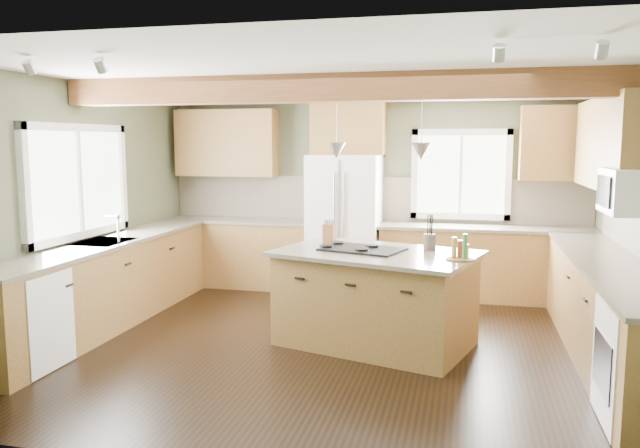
# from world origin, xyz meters

# --- Properties ---
(floor) EXTENTS (5.60, 5.60, 0.00)m
(floor) POSITION_xyz_m (0.00, 0.00, 0.00)
(floor) COLOR black
(floor) RESTS_ON ground
(ceiling) EXTENTS (5.60, 5.60, 0.00)m
(ceiling) POSITION_xyz_m (0.00, 0.00, 2.60)
(ceiling) COLOR silver
(ceiling) RESTS_ON wall_back
(wall_back) EXTENTS (5.60, 0.00, 5.60)m
(wall_back) POSITION_xyz_m (0.00, 2.50, 1.30)
(wall_back) COLOR #454E37
(wall_back) RESTS_ON ground
(wall_left) EXTENTS (0.00, 5.00, 5.00)m
(wall_left) POSITION_xyz_m (-2.80, 0.00, 1.30)
(wall_left) COLOR #454E37
(wall_left) RESTS_ON ground
(ceiling_beam) EXTENTS (5.55, 0.26, 0.26)m
(ceiling_beam) POSITION_xyz_m (0.00, 0.10, 2.47)
(ceiling_beam) COLOR brown
(ceiling_beam) RESTS_ON ceiling
(soffit_trim) EXTENTS (5.55, 0.20, 0.10)m
(soffit_trim) POSITION_xyz_m (0.00, 2.40, 2.54)
(soffit_trim) COLOR brown
(soffit_trim) RESTS_ON ceiling
(backsplash_back) EXTENTS (5.58, 0.03, 0.58)m
(backsplash_back) POSITION_xyz_m (0.00, 2.48, 1.21)
(backsplash_back) COLOR brown
(backsplash_back) RESTS_ON wall_back
(base_cab_back_left) EXTENTS (2.02, 0.60, 0.88)m
(base_cab_back_left) POSITION_xyz_m (-1.79, 2.20, 0.44)
(base_cab_back_left) COLOR brown
(base_cab_back_left) RESTS_ON floor
(counter_back_left) EXTENTS (2.06, 0.64, 0.04)m
(counter_back_left) POSITION_xyz_m (-1.79, 2.20, 0.90)
(counter_back_left) COLOR #484135
(counter_back_left) RESTS_ON base_cab_back_left
(base_cab_back_right) EXTENTS (2.62, 0.60, 0.88)m
(base_cab_back_right) POSITION_xyz_m (1.49, 2.20, 0.44)
(base_cab_back_right) COLOR brown
(base_cab_back_right) RESTS_ON floor
(counter_back_right) EXTENTS (2.66, 0.64, 0.04)m
(counter_back_right) POSITION_xyz_m (1.49, 2.20, 0.90)
(counter_back_right) COLOR #484135
(counter_back_right) RESTS_ON base_cab_back_right
(base_cab_left) EXTENTS (0.60, 3.70, 0.88)m
(base_cab_left) POSITION_xyz_m (-2.50, 0.05, 0.44)
(base_cab_left) COLOR brown
(base_cab_left) RESTS_ON floor
(counter_left) EXTENTS (0.64, 3.74, 0.04)m
(counter_left) POSITION_xyz_m (-2.50, 0.05, 0.90)
(counter_left) COLOR #484135
(counter_left) RESTS_ON base_cab_left
(base_cab_right) EXTENTS (0.60, 3.70, 0.88)m
(base_cab_right) POSITION_xyz_m (2.50, 0.05, 0.44)
(base_cab_right) COLOR brown
(base_cab_right) RESTS_ON floor
(counter_right) EXTENTS (0.64, 3.74, 0.04)m
(counter_right) POSITION_xyz_m (2.50, 0.05, 0.90)
(counter_right) COLOR #484135
(counter_right) RESTS_ON base_cab_right
(upper_cab_back_left) EXTENTS (1.40, 0.35, 0.90)m
(upper_cab_back_left) POSITION_xyz_m (-1.99, 2.33, 1.95)
(upper_cab_back_left) COLOR brown
(upper_cab_back_left) RESTS_ON wall_back
(upper_cab_over_fridge) EXTENTS (0.96, 0.35, 0.70)m
(upper_cab_over_fridge) POSITION_xyz_m (-0.30, 2.33, 2.15)
(upper_cab_over_fridge) COLOR brown
(upper_cab_over_fridge) RESTS_ON wall_back
(upper_cab_right) EXTENTS (0.35, 2.20, 0.90)m
(upper_cab_right) POSITION_xyz_m (2.62, 0.90, 1.95)
(upper_cab_right) COLOR brown
(upper_cab_right) RESTS_ON wall_right
(upper_cab_back_corner) EXTENTS (0.90, 0.35, 0.90)m
(upper_cab_back_corner) POSITION_xyz_m (2.30, 2.33, 1.95)
(upper_cab_back_corner) COLOR brown
(upper_cab_back_corner) RESTS_ON wall_back
(window_left) EXTENTS (0.04, 1.60, 1.05)m
(window_left) POSITION_xyz_m (-2.78, 0.05, 1.55)
(window_left) COLOR white
(window_left) RESTS_ON wall_left
(window_back) EXTENTS (1.10, 0.04, 1.00)m
(window_back) POSITION_xyz_m (1.15, 2.48, 1.55)
(window_back) COLOR white
(window_back) RESTS_ON wall_back
(sink) EXTENTS (0.50, 0.65, 0.03)m
(sink) POSITION_xyz_m (-2.50, 0.05, 0.91)
(sink) COLOR #262628
(sink) RESTS_ON counter_left
(faucet) EXTENTS (0.02, 0.02, 0.28)m
(faucet) POSITION_xyz_m (-2.32, 0.05, 1.05)
(faucet) COLOR #B2B2B7
(faucet) RESTS_ON sink
(dishwasher) EXTENTS (0.60, 0.60, 0.84)m
(dishwasher) POSITION_xyz_m (-2.49, -1.25, 0.43)
(dishwasher) COLOR white
(dishwasher) RESTS_ON floor
(microwave) EXTENTS (0.40, 0.70, 0.38)m
(microwave) POSITION_xyz_m (2.58, -0.05, 1.55)
(microwave) COLOR white
(microwave) RESTS_ON wall_right
(pendant_left) EXTENTS (0.18, 0.18, 0.16)m
(pendant_left) POSITION_xyz_m (-0.02, 0.22, 1.88)
(pendant_left) COLOR #B2B2B7
(pendant_left) RESTS_ON ceiling
(pendant_right) EXTENTS (0.18, 0.18, 0.16)m
(pendant_right) POSITION_xyz_m (0.82, -0.02, 1.88)
(pendant_right) COLOR #B2B2B7
(pendant_right) RESTS_ON ceiling
(refrigerator) EXTENTS (0.90, 0.74, 1.80)m
(refrigerator) POSITION_xyz_m (-0.30, 2.12, 0.90)
(refrigerator) COLOR white
(refrigerator) RESTS_ON floor
(island) EXTENTS (1.97, 1.52, 0.88)m
(island) POSITION_xyz_m (0.40, 0.10, 0.44)
(island) COLOR brown
(island) RESTS_ON floor
(island_top) EXTENTS (2.12, 1.66, 0.04)m
(island_top) POSITION_xyz_m (0.40, 0.10, 0.90)
(island_top) COLOR #484135
(island_top) RESTS_ON island
(cooktop) EXTENTS (0.87, 0.70, 0.02)m
(cooktop) POSITION_xyz_m (0.26, 0.14, 0.93)
(cooktop) COLOR black
(cooktop) RESTS_ON island_top
(knife_block) EXTENTS (0.14, 0.11, 0.20)m
(knife_block) POSITION_xyz_m (-0.14, 0.47, 1.02)
(knife_block) COLOR brown
(knife_block) RESTS_ON island_top
(utensil_crock) EXTENTS (0.13, 0.13, 0.16)m
(utensil_crock) POSITION_xyz_m (0.89, 0.29, 1.00)
(utensil_crock) COLOR #39342E
(utensil_crock) RESTS_ON island_top
(bottle_tray) EXTENTS (0.26, 0.26, 0.23)m
(bottle_tray) POSITION_xyz_m (1.19, -0.16, 1.03)
(bottle_tray) COLOR brown
(bottle_tray) RESTS_ON island_top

